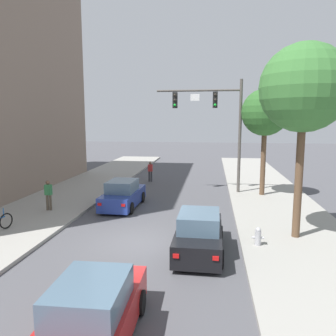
# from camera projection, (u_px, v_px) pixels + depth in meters

# --- Properties ---
(ground_plane) EXTENTS (120.00, 120.00, 0.00)m
(ground_plane) POSITION_uv_depth(u_px,v_px,m) (142.00, 243.00, 13.71)
(ground_plane) COLOR #4C4C51
(sidewalk_right) EXTENTS (5.00, 60.00, 0.15)m
(sidewalk_right) POSITION_uv_depth(u_px,v_px,m) (306.00, 249.00, 12.85)
(sidewalk_right) COLOR #99968E
(sidewalk_right) RESTS_ON ground
(traffic_signal_mast) EXTENTS (5.68, 0.38, 7.50)m
(traffic_signal_mast) POSITION_uv_depth(u_px,v_px,m) (217.00, 116.00, 22.07)
(traffic_signal_mast) COLOR #514C47
(traffic_signal_mast) RESTS_ON sidewalk_right
(car_lead_blue) EXTENTS (1.92, 4.28, 1.60)m
(car_lead_blue) POSITION_uv_depth(u_px,v_px,m) (123.00, 195.00, 19.16)
(car_lead_blue) COLOR navy
(car_lead_blue) RESTS_ON ground
(car_following_black) EXTENTS (1.87, 4.26, 1.60)m
(car_following_black) POSITION_uv_depth(u_px,v_px,m) (199.00, 234.00, 12.66)
(car_following_black) COLOR black
(car_following_black) RESTS_ON ground
(car_third_red) EXTENTS (1.91, 4.28, 1.60)m
(car_third_red) POSITION_uv_depth(u_px,v_px,m) (92.00, 316.00, 7.38)
(car_third_red) COLOR #B21E1E
(car_third_red) RESTS_ON ground
(pedestrian_sidewalk_left_walker) EXTENTS (0.36, 0.22, 1.64)m
(pedestrian_sidewalk_left_walker) POSITION_uv_depth(u_px,v_px,m) (48.00, 194.00, 17.97)
(pedestrian_sidewalk_left_walker) COLOR brown
(pedestrian_sidewalk_left_walker) RESTS_ON sidewalk_left
(pedestrian_crossing_road) EXTENTS (0.36, 0.22, 1.64)m
(pedestrian_crossing_road) POSITION_uv_depth(u_px,v_px,m) (150.00, 171.00, 27.04)
(pedestrian_crossing_road) COLOR #333338
(pedestrian_crossing_road) RESTS_ON ground
(fire_hydrant) EXTENTS (0.48, 0.24, 0.72)m
(fire_hydrant) POSITION_uv_depth(u_px,v_px,m) (258.00, 236.00, 13.02)
(fire_hydrant) COLOR #B2B2B7
(fire_hydrant) RESTS_ON sidewalk_right
(street_tree_nearest) EXTENTS (3.53, 3.53, 7.91)m
(street_tree_nearest) POSITION_uv_depth(u_px,v_px,m) (304.00, 89.00, 13.13)
(street_tree_nearest) COLOR brown
(street_tree_nearest) RESTS_ON sidewalk_right
(street_tree_second) EXTENTS (3.00, 3.00, 6.84)m
(street_tree_second) POSITION_uv_depth(u_px,v_px,m) (265.00, 113.00, 21.05)
(street_tree_second) COLOR brown
(street_tree_second) RESTS_ON sidewalk_right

